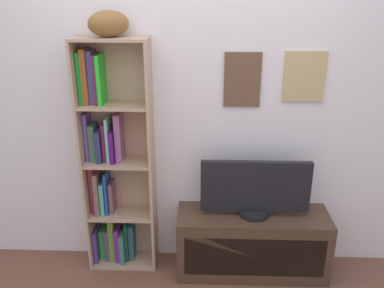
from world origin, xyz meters
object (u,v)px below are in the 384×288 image
television (255,189)px  football (109,24)px  tv_stand (252,243)px  bookshelf (112,166)px

television → football: bearing=176.1°
football → tv_stand: bearing=-4.0°
bookshelf → television: bookshelf is taller
bookshelf → tv_stand: (1.06, -0.10, -0.58)m
football → television: 1.52m
bookshelf → football: 1.03m
football → tv_stand: football is taller
football → television: bearing=-3.9°
tv_stand → television: television is taller
bookshelf → tv_stand: bearing=-5.4°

